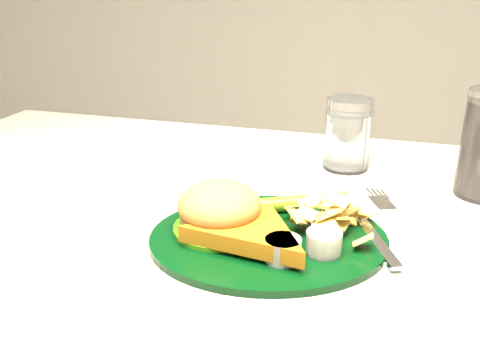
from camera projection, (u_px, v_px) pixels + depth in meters
name	position (u px, v px, depth m)	size (l,w,h in m)	color
dinner_plate	(269.00, 218.00, 0.60)	(0.27, 0.23, 0.06)	black
water_glass	(348.00, 134.00, 0.82)	(0.07, 0.07, 0.11)	white
fork_napkin	(373.00, 232.00, 0.63)	(0.14, 0.19, 0.01)	white
ramekin	(84.00, 171.00, 0.78)	(0.05, 0.05, 0.03)	silver
wrapped_straw	(231.00, 190.00, 0.75)	(0.19, 0.07, 0.01)	silver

